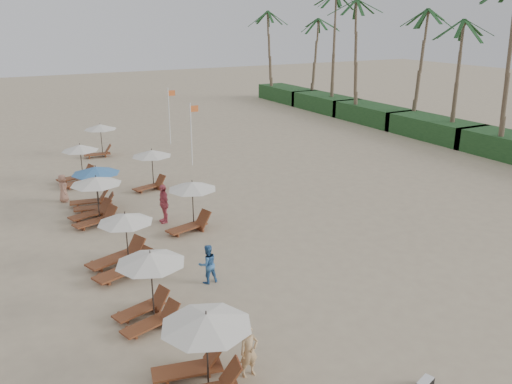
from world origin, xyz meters
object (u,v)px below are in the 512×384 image
inland_station_2 (99,136)px  lounger_station_3 (93,199)px  inland_station_1 (150,164)px  beachgoer_mid_a (208,264)px  inland_station_0 (190,201)px  flag_pole_near (192,131)px  lounger_station_0 (200,349)px  beachgoer_near (249,351)px  beachgoer_far_b (63,188)px  lounger_station_2 (120,247)px  lounger_station_4 (93,187)px  beachgoer_far_a (164,203)px  lounger_station_1 (147,286)px  lounger_station_5 (77,166)px

inland_station_2 → lounger_station_3: bearing=-103.9°
inland_station_1 → beachgoer_mid_a: size_ratio=1.72×
inland_station_0 → flag_pole_near: size_ratio=0.66×
lounger_station_0 → beachgoer_near: (1.34, -0.16, -0.40)m
inland_station_0 → flag_pole_near: flag_pole_near is taller
beachgoer_near → beachgoer_mid_a: (1.13, 5.41, -0.01)m
inland_station_0 → beachgoer_far_b: (-4.44, 6.83, -0.64)m
inland_station_1 → lounger_station_2: bearing=-114.2°
beachgoer_mid_a → inland_station_1: bearing=-100.2°
lounger_station_3 → lounger_station_4: size_ratio=1.00×
lounger_station_3 → beachgoer_mid_a: (2.33, -8.06, -0.43)m
beachgoer_mid_a → inland_station_0: bearing=-107.1°
lounger_station_4 → inland_station_1: inland_station_1 is taller
lounger_station_0 → beachgoer_far_a: size_ratio=1.42×
lounger_station_4 → beachgoer_far_a: bearing=-54.1°
lounger_station_1 → lounger_station_4: size_ratio=0.92×
inland_station_1 → inland_station_0: bearing=-92.6°
inland_station_0 → inland_station_2: same height
beachgoer_near → beachgoer_mid_a: size_ratio=1.01×
lounger_station_1 → inland_station_0: bearing=58.4°
lounger_station_3 → lounger_station_5: 6.64m
beachgoer_far_a → beachgoer_far_b: beachgoer_far_a is taller
lounger_station_2 → inland_station_0: size_ratio=1.00×
lounger_station_4 → inland_station_0: bearing=-56.7°
inland_station_0 → beachgoer_mid_a: 5.24m
lounger_station_2 → beachgoer_far_a: size_ratio=1.44×
lounger_station_4 → beachgoer_far_a: size_ratio=1.41×
inland_station_1 → beachgoer_mid_a: inland_station_1 is taller
lounger_station_2 → lounger_station_3: 5.64m
lounger_station_0 → lounger_station_3: 13.32m
lounger_station_0 → lounger_station_4: lounger_station_4 is taller
inland_station_0 → lounger_station_0: bearing=-110.3°
lounger_station_0 → lounger_station_4: 15.25m
lounger_station_5 → flag_pole_near: size_ratio=0.63×
flag_pole_near → lounger_station_1: bearing=-116.1°
beachgoer_mid_a → lounger_station_1: bearing=27.3°
lounger_station_0 → beachgoer_near: lounger_station_0 is taller
inland_station_2 → lounger_station_1: bearing=-99.0°
lounger_station_0 → inland_station_2: bearing=82.8°
lounger_station_0 → lounger_station_1: bearing=93.9°
lounger_station_4 → inland_station_1: size_ratio=1.04×
lounger_station_0 → lounger_station_5: lounger_station_5 is taller
inland_station_2 → flag_pole_near: size_ratio=0.63×
beachgoer_near → beachgoer_far_b: beachgoer_near is taller
lounger_station_5 → beachgoer_far_b: (-1.28, -2.83, -0.33)m
beachgoer_near → lounger_station_4: bearing=91.8°
beachgoer_far_a → lounger_station_2: bearing=-35.7°
inland_station_0 → beachgoer_mid_a: inland_station_0 is taller
inland_station_2 → beachgoer_mid_a: bearing=-92.2°
inland_station_2 → lounger_station_0: bearing=-97.2°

